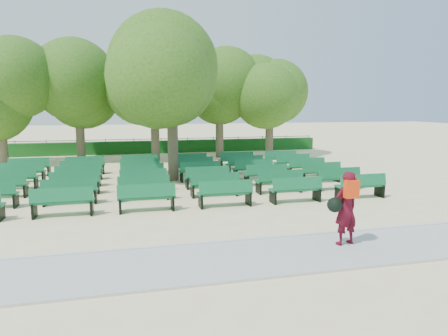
# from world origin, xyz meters

# --- Properties ---
(ground) EXTENTS (120.00, 120.00, 0.00)m
(ground) POSITION_xyz_m (0.00, 0.00, 0.00)
(ground) COLOR beige
(paving) EXTENTS (30.00, 2.20, 0.06)m
(paving) POSITION_xyz_m (0.00, -7.40, 0.03)
(paving) COLOR #B4B5B0
(paving) RESTS_ON ground
(curb) EXTENTS (30.00, 0.12, 0.10)m
(curb) POSITION_xyz_m (0.00, -6.25, 0.05)
(curb) COLOR silver
(curb) RESTS_ON ground
(hedge) EXTENTS (26.00, 0.70, 0.90)m
(hedge) POSITION_xyz_m (0.00, 14.00, 0.45)
(hedge) COLOR #145019
(hedge) RESTS_ON ground
(fence) EXTENTS (26.00, 0.10, 1.02)m
(fence) POSITION_xyz_m (0.00, 14.40, 0.00)
(fence) COLOR black
(fence) RESTS_ON ground
(tree_line) EXTENTS (21.80, 6.80, 7.04)m
(tree_line) POSITION_xyz_m (0.00, 10.00, 0.00)
(tree_line) COLOR #39661B
(tree_line) RESTS_ON ground
(bench_array) EXTENTS (1.90, 0.66, 1.18)m
(bench_array) POSITION_xyz_m (0.40, 1.49, 0.10)
(bench_array) COLOR #116234
(bench_array) RESTS_ON ground
(tree_among) EXTENTS (4.94, 4.94, 6.83)m
(tree_among) POSITION_xyz_m (0.58, 2.82, 4.59)
(tree_among) COLOR brown
(tree_among) RESTS_ON ground
(person) EXTENTS (0.90, 0.58, 1.83)m
(person) POSITION_xyz_m (3.65, -7.14, 1.01)
(person) COLOR #480A18
(person) RESTS_ON ground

